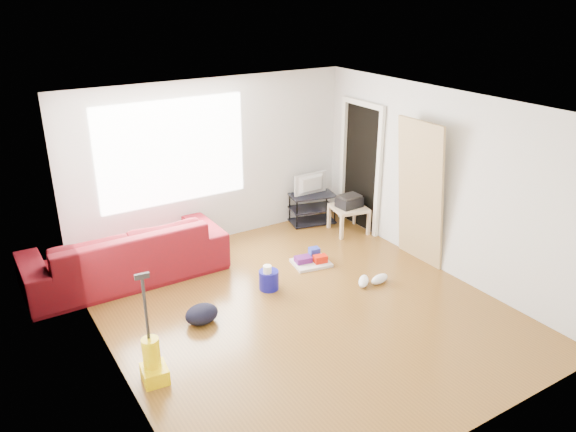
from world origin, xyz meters
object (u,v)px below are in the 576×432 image
cleaning_tray (311,260)px  vacuum (153,361)px  sofa (128,278)px  side_table (349,211)px  backpack (202,322)px  bucket (269,289)px  tv_stand (312,208)px

cleaning_tray → vacuum: (-2.79, -1.28, 0.16)m
sofa → side_table: 3.56m
sofa → side_table: bearing=174.5°
vacuum → cleaning_tray: bearing=30.7°
backpack → bucket: bearing=5.3°
bucket → backpack: (-1.08, -0.27, 0.00)m
side_table → backpack: 3.36m
tv_stand → vacuum: bearing=-132.4°
vacuum → backpack: bearing=46.3°
sofa → backpack: 1.60m
cleaning_tray → tv_stand: bearing=55.5°
tv_stand → side_table: 0.68m
side_table → vacuum: bearing=-154.1°
backpack → vacuum: vacuum is taller
sofa → vacuum: size_ratio=2.21×
sofa → cleaning_tray: bearing=157.6°
cleaning_tray → backpack: bearing=-163.6°
side_table → cleaning_tray: (-1.16, -0.64, -0.30)m
sofa → tv_stand: (3.22, 0.27, 0.26)m
side_table → bucket: 2.27m
backpack → vacuum: bearing=-148.8°
sofa → side_table: size_ratio=4.29×
bucket → cleaning_tray: cleaning_tray is taller
side_table → vacuum: (-3.95, -1.92, -0.14)m
backpack → cleaning_tray: bearing=7.4°
tv_stand → side_table: bearing=-50.9°
cleaning_tray → sofa: bearing=157.6°
vacuum → sofa: bearing=85.4°
vacuum → bucket: bearing=33.2°
sofa → bucket: 1.96m
tv_stand → side_table: size_ratio=1.32×
tv_stand → vacuum: vacuum is taller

